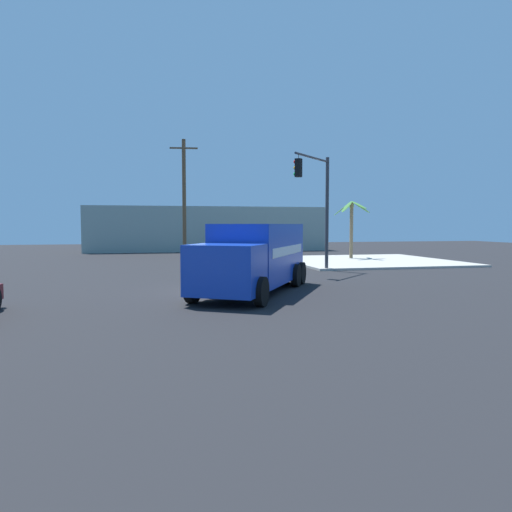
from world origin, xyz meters
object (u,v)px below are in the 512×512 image
(traffic_light_primary, at_px, (318,195))
(delivery_truck, at_px, (255,256))
(utility_pole, at_px, (184,197))
(palm_tree_far, at_px, (352,219))

(traffic_light_primary, bearing_deg, delivery_truck, -126.82)
(delivery_truck, bearing_deg, utility_pole, 93.57)
(delivery_truck, relative_size, palm_tree_far, 1.85)
(palm_tree_far, bearing_deg, utility_pole, 159.36)
(traffic_light_primary, xyz_separation_m, palm_tree_far, (5.84, 8.47, -1.26))
(delivery_truck, height_order, utility_pole, utility_pole)
(traffic_light_primary, bearing_deg, palm_tree_far, 55.43)
(traffic_light_primary, height_order, utility_pole, utility_pole)
(palm_tree_far, height_order, utility_pole, utility_pole)
(delivery_truck, xyz_separation_m, utility_pole, (-1.25, 20.10, 3.43))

